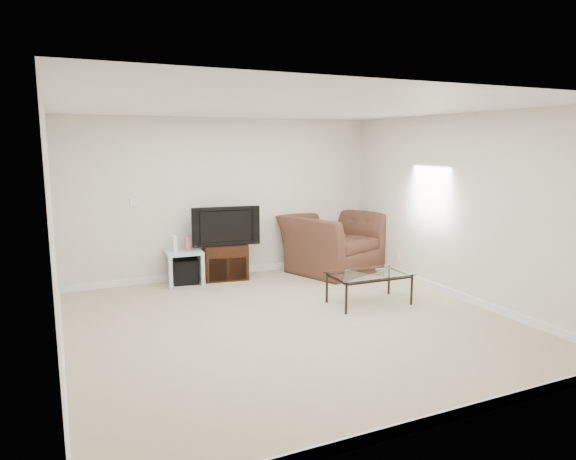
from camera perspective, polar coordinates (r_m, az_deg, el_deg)
name	(u,v)px	position (r m, az deg, el deg)	size (l,w,h in m)	color
floor	(292,323)	(6.18, 0.42, -10.28)	(5.00, 5.00, 0.00)	tan
ceiling	(292,107)	(5.83, 0.45, 13.52)	(5.00, 5.00, 0.00)	white
wall_back	(225,198)	(8.19, -6.99, 3.54)	(5.00, 0.02, 2.50)	silver
wall_left	(53,234)	(5.34, -24.68, -0.45)	(0.02, 5.00, 2.50)	silver
wall_right	(460,208)	(7.29, 18.57, 2.38)	(0.02, 5.00, 2.50)	silver
plate_back	(134,202)	(7.87, -16.73, 2.97)	(0.12, 0.02, 0.12)	white
plate_right_switch	(389,197)	(8.51, 11.14, 3.65)	(0.02, 0.09, 0.13)	white
plate_right_outlet	(398,257)	(8.42, 12.13, -2.99)	(0.02, 0.08, 0.12)	white
tv_stand	(225,261)	(8.12, -6.99, -3.48)	(0.66, 0.46, 0.55)	black
dvd_player	(225,250)	(8.04, -6.97, -2.25)	(0.34, 0.24, 0.05)	black
television	(225,225)	(7.98, -7.04, 0.53)	(0.98, 0.20, 0.61)	black
side_table	(184,267)	(7.96, -11.51, -4.04)	(0.53, 0.53, 0.51)	#A5BECB
subwoofer	(186,271)	(8.00, -11.30, -4.50)	(0.37, 0.37, 0.37)	black
game_console	(175,244)	(7.84, -12.48, -1.50)	(0.05, 0.17, 0.23)	white
game_case	(187,244)	(7.87, -11.11, -1.52)	(0.05, 0.15, 0.20)	#CC4C4C
recliner	(333,233)	(8.55, 5.06, -0.30)	(1.46, 0.95, 1.28)	#513E1E
coffee_table	(369,288)	(6.91, 8.99, -6.44)	(1.06, 0.60, 0.41)	black
remote	(381,269)	(7.07, 10.34, -4.29)	(0.17, 0.05, 0.02)	#B2B2B7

